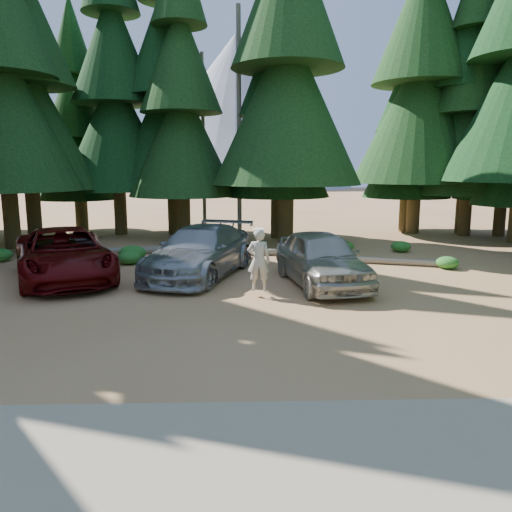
# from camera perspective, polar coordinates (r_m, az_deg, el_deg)

# --- Properties ---
(ground) EXTENTS (160.00, 160.00, 0.00)m
(ground) POSITION_cam_1_polar(r_m,az_deg,el_deg) (13.18, -5.52, -7.08)
(ground) COLOR #A67446
(ground) RESTS_ON ground
(gravel_strip) EXTENTS (26.00, 3.50, 0.01)m
(gravel_strip) POSITION_cam_1_polar(r_m,az_deg,el_deg) (7.26, -9.13, -22.45)
(gravel_strip) COLOR tan
(gravel_strip) RESTS_ON ground
(forest_belt_north) EXTENTS (36.00, 7.00, 22.00)m
(forest_belt_north) POSITION_cam_1_polar(r_m,az_deg,el_deg) (27.84, -3.52, 2.14)
(forest_belt_north) COLOR black
(forest_belt_north) RESTS_ON ground
(snag_front) EXTENTS (0.24, 0.24, 12.00)m
(snag_front) POSITION_cam_1_polar(r_m,az_deg,el_deg) (27.13, -1.95, 14.64)
(snag_front) COLOR #685E53
(snag_front) RESTS_ON ground
(snag_back) EXTENTS (0.20, 0.20, 10.00)m
(snag_back) POSITION_cam_1_polar(r_m,az_deg,el_deg) (28.65, -6.03, 12.36)
(snag_back) COLOR #685E53
(snag_back) RESTS_ON ground
(mountain_peak) EXTENTS (48.00, 50.00, 28.00)m
(mountain_peak) POSITION_cam_1_polar(r_m,az_deg,el_deg) (101.23, -3.81, 15.19)
(mountain_peak) COLOR gray
(mountain_peak) RESTS_ON ground
(red_pickup) EXTENTS (5.34, 7.09, 1.79)m
(red_pickup) POSITION_cam_1_polar(r_m,az_deg,el_deg) (18.52, -21.11, 0.17)
(red_pickup) COLOR #560708
(red_pickup) RESTS_ON ground
(silver_minivan_center) EXTENTS (4.33, 6.65, 1.79)m
(silver_minivan_center) POSITION_cam_1_polar(r_m,az_deg,el_deg) (17.96, -6.41, 0.51)
(silver_minivan_center) COLOR #979A9F
(silver_minivan_center) RESTS_ON ground
(silver_minivan_right) EXTENTS (3.01, 5.61, 1.81)m
(silver_minivan_right) POSITION_cam_1_polar(r_m,az_deg,el_deg) (16.65, 7.48, -0.24)
(silver_minivan_right) COLOR #B2AD9E
(silver_minivan_right) RESTS_ON ground
(frisbee_player) EXTENTS (0.72, 0.50, 1.89)m
(frisbee_player) POSITION_cam_1_polar(r_m,az_deg,el_deg) (14.96, 0.32, -0.42)
(frisbee_player) COLOR beige
(frisbee_player) RESTS_ON ground
(log_left) EXTENTS (4.47, 0.93, 0.32)m
(log_left) POSITION_cam_1_polar(r_m,az_deg,el_deg) (23.12, -13.13, 0.63)
(log_left) COLOR #685E53
(log_left) RESTS_ON ground
(log_mid) EXTENTS (3.60, 0.34, 0.30)m
(log_mid) POSITION_cam_1_polar(r_m,az_deg,el_deg) (22.21, 2.98, 0.47)
(log_mid) COLOR #685E53
(log_mid) RESTS_ON ground
(log_right) EXTENTS (4.16, 1.60, 0.27)m
(log_right) POSITION_cam_1_polar(r_m,az_deg,el_deg) (20.82, 14.72, -0.55)
(log_right) COLOR #685E53
(log_right) RESTS_ON ground
(shrub_far_left) EXTENTS (1.01, 1.01, 0.56)m
(shrub_far_left) POSITION_cam_1_polar(r_m,az_deg,el_deg) (22.74, -22.41, 0.26)
(shrub_far_left) COLOR #24611D
(shrub_far_left) RESTS_ON ground
(shrub_left) EXTENTS (0.95, 0.95, 0.52)m
(shrub_left) POSITION_cam_1_polar(r_m,az_deg,el_deg) (20.79, -14.24, -0.20)
(shrub_left) COLOR #24611D
(shrub_left) RESTS_ON ground
(shrub_center_left) EXTENTS (1.13, 1.13, 0.62)m
(shrub_center_left) POSITION_cam_1_polar(r_m,az_deg,el_deg) (21.61, -13.95, 0.35)
(shrub_center_left) COLOR #24611D
(shrub_center_left) RESTS_ON ground
(shrub_center_right) EXTENTS (1.12, 1.12, 0.62)m
(shrub_center_right) POSITION_cam_1_polar(r_m,az_deg,el_deg) (20.29, -7.86, -0.09)
(shrub_center_right) COLOR #24611D
(shrub_center_right) RESTS_ON ground
(shrub_right) EXTENTS (0.98, 0.98, 0.54)m
(shrub_right) POSITION_cam_1_polar(r_m,az_deg,el_deg) (23.32, 9.93, 1.10)
(shrub_right) COLOR #24611D
(shrub_right) RESTS_ON ground
(shrub_far_right) EXTENTS (0.91, 0.91, 0.50)m
(shrub_far_right) POSITION_cam_1_polar(r_m,az_deg,el_deg) (24.01, 16.21, 1.06)
(shrub_far_right) COLOR #24611D
(shrub_far_right) RESTS_ON ground
(shrub_edge_west) EXTENTS (1.00, 1.00, 0.55)m
(shrub_edge_west) POSITION_cam_1_polar(r_m,az_deg,el_deg) (23.27, -27.25, 0.10)
(shrub_edge_west) COLOR #24611D
(shrub_edge_west) RESTS_ON ground
(shrub_edge_east) EXTENTS (0.86, 0.86, 0.47)m
(shrub_edge_east) POSITION_cam_1_polar(r_m,az_deg,el_deg) (20.64, 21.04, -0.71)
(shrub_edge_east) COLOR #24611D
(shrub_edge_east) RESTS_ON ground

